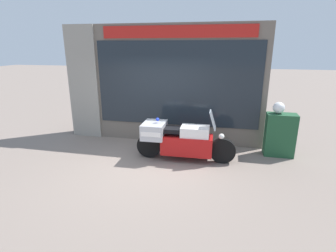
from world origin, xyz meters
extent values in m
plane|color=gray|center=(0.00, 0.00, 0.00)|extent=(60.00, 60.00, 0.00)
cube|color=#6B6056|center=(0.00, 2.00, 1.67)|extent=(5.78, 0.40, 3.34)
cube|color=gray|center=(-2.42, 2.03, 1.67)|extent=(0.95, 0.55, 3.34)
cube|color=#1E262D|center=(0.44, 1.79, 1.72)|extent=(4.61, 0.02, 2.34)
cube|color=red|center=(0.44, 1.78, 3.11)|extent=(4.15, 0.03, 0.32)
cube|color=slate|center=(0.40, 2.01, 0.28)|extent=(4.39, 0.30, 0.55)
cube|color=silver|center=(0.40, 2.15, 1.13)|extent=(4.39, 0.02, 1.19)
cube|color=beige|center=(0.40, 2.01, 1.71)|extent=(4.39, 0.30, 0.02)
cube|color=navy|center=(-0.97, 2.01, 1.75)|extent=(0.18, 0.04, 0.06)
cube|color=#195623|center=(0.40, 2.01, 1.75)|extent=(0.18, 0.04, 0.06)
cube|color=#B7B2A8|center=(1.77, 2.01, 1.75)|extent=(0.18, 0.04, 0.06)
cube|color=red|center=(-0.96, 1.94, 0.69)|extent=(0.19, 0.02, 0.27)
cube|color=#2866B7|center=(0.40, 1.94, 0.69)|extent=(0.19, 0.03, 0.27)
cube|color=orange|center=(1.76, 1.94, 0.69)|extent=(0.19, 0.03, 0.27)
cylinder|color=black|center=(1.82, 0.64, 0.31)|extent=(0.63, 0.15, 0.62)
cylinder|color=black|center=(-0.02, 0.60, 0.31)|extent=(0.63, 0.15, 0.62)
cube|color=#B71414|center=(0.94, 0.62, 0.41)|extent=(1.26, 0.55, 0.47)
cube|color=white|center=(1.14, 0.62, 0.75)|extent=(0.69, 0.48, 0.27)
cube|color=black|center=(0.66, 0.61, 0.77)|extent=(0.74, 0.41, 0.10)
cube|color=#B7B7BC|center=(0.11, 0.60, 0.73)|extent=(0.56, 0.73, 0.38)
cube|color=white|center=(0.11, 0.60, 0.73)|extent=(0.51, 0.74, 0.11)
cube|color=#B2BCC6|center=(1.54, 0.63, 1.07)|extent=(0.17, 0.37, 0.44)
sphere|color=white|center=(1.77, 0.64, 0.68)|extent=(0.14, 0.14, 0.14)
sphere|color=blue|center=(0.21, 0.60, 1.01)|extent=(0.09, 0.09, 0.09)
cube|color=#1E4C2D|center=(3.23, 1.43, 0.56)|extent=(0.73, 0.40, 1.11)
sphere|color=white|center=(3.13, 1.46, 1.26)|extent=(0.29, 0.29, 0.29)
camera|label=1|loc=(1.79, -5.41, 2.74)|focal=28.00mm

